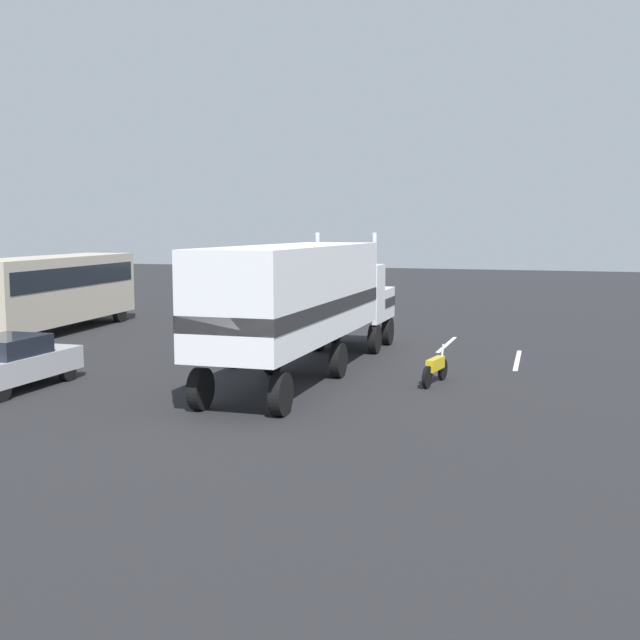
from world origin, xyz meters
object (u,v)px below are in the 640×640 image
Objects in this scene: semi_truck at (306,296)px; parked_bus at (53,286)px; parked_car at (11,362)px; motorcycle at (435,368)px; person_bystander at (233,342)px.

semi_truck is 1.27× the size of parked_bus.
semi_truck is 3.20× the size of parked_car.
parked_car is (-10.94, -6.79, -1.26)m from parked_bus.
motorcycle is at bearing -68.01° from parked_car.
semi_truck reaches higher than parked_bus.
parked_car is at bearing 111.99° from motorcycle.
parked_car is (-5.13, 4.67, -0.09)m from person_bystander.
person_bystander is at bearing 86.08° from motorcycle.
motorcycle is at bearing -93.92° from person_bystander.
person_bystander is at bearing -42.27° from parked_car.
parked_car is at bearing 123.06° from semi_truck.
parked_car is at bearing -148.19° from parked_bus.
parked_bus is 5.34× the size of motorcycle.
semi_truck reaches higher than parked_car.
parked_bus is at bearing 63.10° from person_bystander.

